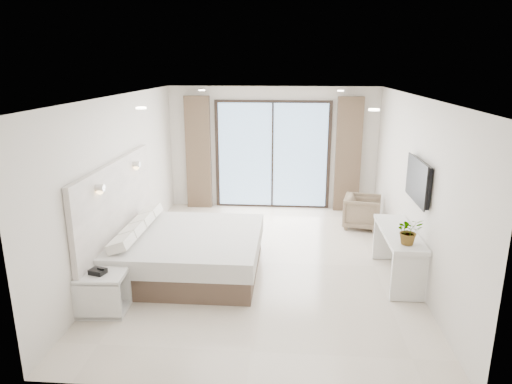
% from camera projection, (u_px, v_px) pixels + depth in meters
% --- Properties ---
extents(ground, '(6.20, 6.20, 0.00)m').
position_uv_depth(ground, '(264.00, 263.00, 7.52)').
color(ground, beige).
rests_on(ground, ground).
extents(room_shell, '(4.62, 6.22, 2.72)m').
position_uv_depth(room_shell, '(255.00, 160.00, 7.78)').
color(room_shell, silver).
rests_on(room_shell, ground).
extents(bed, '(2.24, 2.13, 0.76)m').
position_uv_depth(bed, '(187.00, 252.00, 7.13)').
color(bed, brown).
rests_on(bed, ground).
extents(nightstand, '(0.63, 0.53, 0.55)m').
position_uv_depth(nightstand, '(103.00, 293.00, 5.96)').
color(nightstand, silver).
rests_on(nightstand, ground).
extents(phone, '(0.23, 0.20, 0.07)m').
position_uv_depth(phone, '(98.00, 271.00, 5.87)').
color(phone, black).
rests_on(phone, nightstand).
extents(console_desk, '(0.49, 1.57, 0.77)m').
position_uv_depth(console_desk, '(398.00, 244.00, 6.82)').
color(console_desk, silver).
rests_on(console_desk, ground).
extents(plant, '(0.41, 0.44, 0.30)m').
position_uv_depth(plant, '(409.00, 234.00, 6.24)').
color(plant, '#33662D').
rests_on(plant, console_desk).
extents(armchair, '(0.77, 0.81, 0.71)m').
position_uv_depth(armchair, '(362.00, 210.00, 9.07)').
color(armchair, '#7F6653').
rests_on(armchair, ground).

